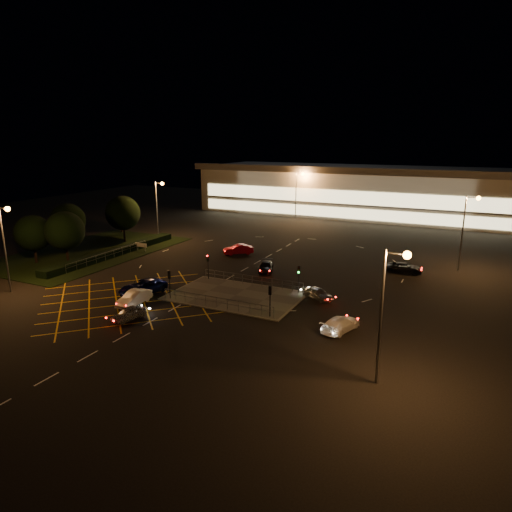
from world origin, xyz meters
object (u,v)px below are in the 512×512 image
at_px(signal_ne, 299,273).
at_px(car_far_dkgrey, 266,267).
at_px(signal_sw, 169,279).
at_px(car_circ_red, 238,249).
at_px(car_queue_white, 134,298).
at_px(car_east_grey, 405,268).
at_px(car_approach_white, 340,324).
at_px(car_right_silver, 318,293).
at_px(signal_nw, 208,261).
at_px(car_near_silver, 128,313).
at_px(car_left_blue, 143,287).
at_px(signal_se, 270,295).

xyz_separation_m(signal_ne, car_far_dkgrey, (-7.01, 6.43, -1.73)).
bearing_deg(signal_sw, car_circ_red, -82.82).
distance_m(car_queue_white, car_east_grey, 34.65).
bearing_deg(car_approach_white, car_right_silver, -41.21).
bearing_deg(car_east_grey, signal_nw, 118.81).
relative_size(car_queue_white, car_east_grey, 0.96).
xyz_separation_m(signal_sw, car_approach_white, (19.13, -0.10, -1.69)).
bearing_deg(signal_ne, car_right_silver, -18.52).
bearing_deg(signal_ne, car_queue_white, -142.95).
bearing_deg(car_far_dkgrey, signal_nw, -148.09).
distance_m(car_near_silver, car_far_dkgrey, 21.55).
xyz_separation_m(signal_sw, signal_ne, (12.00, 7.99, 0.00)).
distance_m(car_left_blue, car_circ_red, 20.73).
distance_m(car_near_silver, car_east_grey, 35.84).
xyz_separation_m(car_circ_red, car_approach_white, (21.77, -21.05, -0.07)).
distance_m(signal_nw, car_approach_white, 20.83).
xyz_separation_m(car_near_silver, car_left_blue, (-3.74, 6.75, 0.15)).
bearing_deg(car_left_blue, car_near_silver, -41.64).
height_order(car_left_blue, car_far_dkgrey, car_left_blue).
distance_m(signal_se, car_right_silver, 7.77).
bearing_deg(car_far_dkgrey, car_left_blue, -142.61).
relative_size(car_near_silver, car_right_silver, 0.96).
bearing_deg(car_near_silver, signal_sw, 99.92).
relative_size(signal_sw, car_near_silver, 0.86).
xyz_separation_m(car_near_silver, car_approach_white, (19.36, 6.39, 0.05)).
bearing_deg(signal_ne, car_near_silver, -130.20).
bearing_deg(car_far_dkgrey, signal_sw, -129.35).
bearing_deg(car_left_blue, signal_se, 18.42).
xyz_separation_m(signal_nw, car_left_blue, (-3.98, -7.73, -1.60)).
height_order(car_left_blue, car_right_silver, car_left_blue).
distance_m(signal_sw, car_east_grey, 30.84).
relative_size(car_near_silver, car_far_dkgrey, 0.84).
xyz_separation_m(signal_ne, car_left_blue, (-15.98, -7.73, -1.60)).
height_order(signal_se, car_far_dkgrey, signal_se).
bearing_deg(signal_sw, car_approach_white, 179.71).
bearing_deg(car_near_silver, car_far_dkgrey, 87.95).
bearing_deg(signal_nw, car_east_grey, 32.72).
bearing_deg(car_circ_red, car_far_dkgrey, 9.71).
distance_m(car_right_silver, car_approach_white, 8.53).
height_order(signal_nw, car_near_silver, signal_nw).
xyz_separation_m(car_queue_white, car_circ_red, (-0.14, 23.91, 0.01)).
height_order(car_east_grey, car_approach_white, car_approach_white).
bearing_deg(signal_se, car_circ_red, -55.05).
bearing_deg(car_near_silver, car_right_silver, 54.55).
xyz_separation_m(signal_sw, car_east_grey, (21.65, 21.89, -1.72)).
distance_m(signal_nw, car_right_silver, 14.71).
relative_size(signal_sw, signal_nw, 1.00).
bearing_deg(signal_se, car_queue_white, 11.54).
relative_size(signal_nw, car_near_silver, 0.86).
bearing_deg(car_near_silver, car_queue_white, 134.61).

